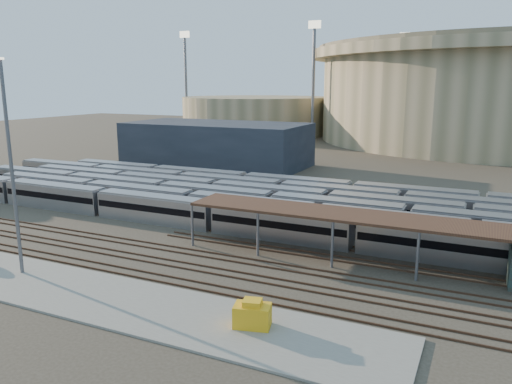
{
  "coord_description": "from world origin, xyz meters",
  "views": [
    {
      "loc": [
        22.95,
        -47.07,
        18.93
      ],
      "look_at": [
        -4.65,
        12.0,
        4.75
      ],
      "focal_mm": 35.0,
      "sensor_mm": 36.0,
      "label": 1
    }
  ],
  "objects": [
    {
      "name": "yard_light_pole",
      "position": [
        -18.79,
        -13.87,
        10.84
      ],
      "size": [
        0.8,
        0.36,
        21.12
      ],
      "color": "slate",
      "rests_on": "apron"
    },
    {
      "name": "empty_tracks",
      "position": [
        0.0,
        -5.0,
        0.09
      ],
      "size": [
        170.0,
        9.62,
        0.18
      ],
      "color": "#4C3323",
      "rests_on": "ground"
    },
    {
      "name": "subway_trains",
      "position": [
        -1.46,
        18.5,
        1.8
      ],
      "size": [
        125.03,
        23.9,
        3.6
      ],
      "color": "#A8A8AD",
      "rests_on": "ground"
    },
    {
      "name": "secondary_arena",
      "position": [
        -60.0,
        130.0,
        7.0
      ],
      "size": [
        56.0,
        56.0,
        14.0
      ],
      "primitive_type": "cylinder",
      "color": "tan",
      "rests_on": "ground"
    },
    {
      "name": "apron",
      "position": [
        -5.0,
        -15.0,
        0.1
      ],
      "size": [
        50.0,
        9.0,
        0.2
      ],
      "primitive_type": "cube",
      "color": "gray",
      "rests_on": "ground"
    },
    {
      "name": "yellow_equipment",
      "position": [
        7.36,
        -14.39,
        1.09
      ],
      "size": [
        3.22,
        2.44,
        1.79
      ],
      "primitive_type": "cube",
      "rotation": [
        0.0,
        0.0,
        0.25
      ],
      "color": "gold",
      "rests_on": "apron"
    },
    {
      "name": "inspection_shed",
      "position": [
        22.0,
        4.0,
        4.98
      ],
      "size": [
        60.3,
        6.0,
        5.3
      ],
      "color": "slate",
      "rests_on": "ground"
    },
    {
      "name": "floodlight_1",
      "position": [
        -85.0,
        120.0,
        20.65
      ],
      "size": [
        4.0,
        1.0,
        38.4
      ],
      "color": "slate",
      "rests_on": "ground"
    },
    {
      "name": "service_building",
      "position": [
        -35.0,
        55.0,
        5.0
      ],
      "size": [
        42.0,
        20.0,
        10.0
      ],
      "primitive_type": "cube",
      "color": "#1E232D",
      "rests_on": "ground"
    },
    {
      "name": "ground",
      "position": [
        0.0,
        0.0,
        0.0
      ],
      "size": [
        420.0,
        420.0,
        0.0
      ],
      "primitive_type": "plane",
      "color": "#383026",
      "rests_on": "ground"
    },
    {
      "name": "floodlight_0",
      "position": [
        -30.0,
        110.0,
        20.65
      ],
      "size": [
        4.0,
        1.0,
        38.4
      ],
      "color": "slate",
      "rests_on": "ground"
    },
    {
      "name": "floodlight_3",
      "position": [
        -10.0,
        160.0,
        20.65
      ],
      "size": [
        4.0,
        1.0,
        38.4
      ],
      "color": "slate",
      "rests_on": "ground"
    },
    {
      "name": "stadium",
      "position": [
        25.0,
        140.0,
        16.47
      ],
      "size": [
        124.0,
        124.0,
        32.5
      ],
      "color": "tan",
      "rests_on": "ground"
    }
  ]
}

